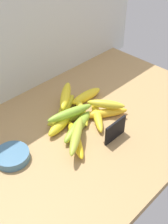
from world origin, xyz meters
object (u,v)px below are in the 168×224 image
(banana_7, at_px, (76,139))
(banana_11, at_px, (70,113))
(banana_5, at_px, (82,112))
(chalkboard_sign, at_px, (115,131))
(banana_0, at_px, (105,113))
(fruit_bowl, at_px, (12,156))
(banana_1, at_px, (78,126))
(banana_6, at_px, (86,96))
(banana_10, at_px, (76,136))
(banana_12, at_px, (106,104))
(banana_3, at_px, (68,119))
(banana_2, at_px, (97,115))
(banana_4, at_px, (66,105))
(banana_8, at_px, (62,123))
(banana_9, at_px, (66,95))

(banana_7, height_order, banana_11, banana_11)
(banana_5, bearing_deg, chalkboard_sign, -93.41)
(chalkboard_sign, height_order, banana_7, chalkboard_sign)
(banana_0, relative_size, banana_7, 0.95)
(fruit_bowl, relative_size, banana_1, 0.60)
(banana_0, distance_m, banana_6, 0.14)
(banana_10, xyz_separation_m, banana_12, (0.22, 0.04, 0.00))
(banana_0, relative_size, banana_6, 1.16)
(banana_3, bearing_deg, banana_7, -119.01)
(banana_10, bearing_deg, banana_1, 41.66)
(chalkboard_sign, height_order, banana_2, chalkboard_sign)
(banana_4, relative_size, banana_7, 0.76)
(banana_5, bearing_deg, banana_8, 178.77)
(fruit_bowl, height_order, banana_12, banana_12)
(banana_5, height_order, banana_12, banana_12)
(banana_3, height_order, banana_6, banana_6)
(banana_3, height_order, banana_12, banana_12)
(banana_6, bearing_deg, banana_8, -163.98)
(banana_1, bearing_deg, banana_3, 85.42)
(banana_0, bearing_deg, banana_3, 147.44)
(banana_1, xyz_separation_m, banana_11, (0.01, 0.05, 0.03))
(banana_12, bearing_deg, banana_4, 121.49)
(banana_8, bearing_deg, banana_0, -24.55)
(fruit_bowl, height_order, banana_5, banana_5)
(banana_2, height_order, banana_8, banana_8)
(banana_8, bearing_deg, banana_4, 38.04)
(banana_3, xyz_separation_m, banana_6, (0.16, 0.05, 0.00))
(banana_0, bearing_deg, fruit_bowl, 169.06)
(banana_0, relative_size, banana_10, 0.95)
(banana_5, height_order, banana_10, banana_10)
(fruit_bowl, relative_size, banana_11, 0.63)
(banana_8, bearing_deg, banana_11, -9.99)
(banana_8, distance_m, banana_9, 0.14)
(banana_1, xyz_separation_m, banana_3, (0.01, 0.07, -0.00))
(banana_9, height_order, banana_12, banana_9)
(banana_10, bearing_deg, banana_0, 10.41)
(banana_4, relative_size, banana_5, 0.83)
(fruit_bowl, bearing_deg, banana_4, 12.76)
(chalkboard_sign, bearing_deg, banana_2, 73.57)
(banana_10, bearing_deg, chalkboard_sign, -29.64)
(banana_1, distance_m, banana_3, 0.07)
(banana_5, height_order, banana_6, banana_6)
(banana_9, xyz_separation_m, banana_10, (-0.14, -0.21, -0.01))
(banana_5, bearing_deg, banana_7, -143.14)
(chalkboard_sign, xyz_separation_m, banana_1, (-0.07, 0.13, -0.02))
(banana_11, bearing_deg, banana_10, -123.15)
(banana_1, relative_size, banana_10, 1.02)
(banana_1, distance_m, banana_12, 0.16)
(banana_3, distance_m, banana_10, 0.15)
(chalkboard_sign, bearing_deg, banana_9, 89.04)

